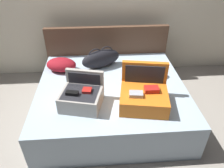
{
  "coord_description": "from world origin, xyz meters",
  "views": [
    {
      "loc": [
        -0.16,
        -1.91,
        2.09
      ],
      "look_at": [
        0.0,
        0.27,
        0.58
      ],
      "focal_mm": 34.51,
      "sensor_mm": 36.0,
      "label": 1
    }
  ],
  "objects_px": {
    "hard_case_large": "(144,95)",
    "pillow_center_head": "(61,65)",
    "bed": "(111,99)",
    "duffel_bag": "(101,59)",
    "hard_case_medium": "(82,96)",
    "pillow_near_headboard": "(149,72)"
  },
  "relations": [
    {
      "from": "hard_case_medium",
      "to": "duffel_bag",
      "type": "bearing_deg",
      "value": 87.6
    },
    {
      "from": "hard_case_large",
      "to": "duffel_bag",
      "type": "relative_size",
      "value": 0.97
    },
    {
      "from": "hard_case_large",
      "to": "bed",
      "type": "bearing_deg",
      "value": 139.52
    },
    {
      "from": "pillow_center_head",
      "to": "duffel_bag",
      "type": "bearing_deg",
      "value": 6.33
    },
    {
      "from": "hard_case_medium",
      "to": "pillow_near_headboard",
      "type": "bearing_deg",
      "value": 44.94
    },
    {
      "from": "duffel_bag",
      "to": "pillow_center_head",
      "type": "xyz_separation_m",
      "value": [
        -0.57,
        -0.06,
        -0.04
      ]
    },
    {
      "from": "hard_case_large",
      "to": "hard_case_medium",
      "type": "bearing_deg",
      "value": -173.0
    },
    {
      "from": "bed",
      "to": "hard_case_large",
      "type": "height_order",
      "value": "hard_case_large"
    },
    {
      "from": "pillow_near_headboard",
      "to": "hard_case_medium",
      "type": "bearing_deg",
      "value": -148.72
    },
    {
      "from": "pillow_center_head",
      "to": "hard_case_large",
      "type": "bearing_deg",
      "value": -38.8
    },
    {
      "from": "hard_case_large",
      "to": "duffel_bag",
      "type": "bearing_deg",
      "value": 126.83
    },
    {
      "from": "duffel_bag",
      "to": "pillow_near_headboard",
      "type": "bearing_deg",
      "value": -25.13
    },
    {
      "from": "hard_case_large",
      "to": "hard_case_medium",
      "type": "distance_m",
      "value": 0.7
    },
    {
      "from": "hard_case_large",
      "to": "hard_case_medium",
      "type": "relative_size",
      "value": 1.15
    },
    {
      "from": "bed",
      "to": "hard_case_medium",
      "type": "height_order",
      "value": "hard_case_medium"
    },
    {
      "from": "bed",
      "to": "hard_case_large",
      "type": "distance_m",
      "value": 0.64
    },
    {
      "from": "hard_case_large",
      "to": "pillow_near_headboard",
      "type": "height_order",
      "value": "hard_case_large"
    },
    {
      "from": "hard_case_large",
      "to": "pillow_center_head",
      "type": "bearing_deg",
      "value": 150.83
    },
    {
      "from": "hard_case_large",
      "to": "pillow_center_head",
      "type": "relative_size",
      "value": 1.41
    },
    {
      "from": "duffel_bag",
      "to": "pillow_near_headboard",
      "type": "relative_size",
      "value": 1.35
    },
    {
      "from": "bed",
      "to": "duffel_bag",
      "type": "height_order",
      "value": "duffel_bag"
    },
    {
      "from": "hard_case_large",
      "to": "pillow_near_headboard",
      "type": "xyz_separation_m",
      "value": [
        0.2,
        0.58,
        -0.05
      ]
    }
  ]
}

